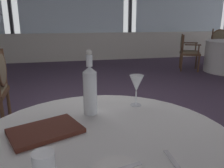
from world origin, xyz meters
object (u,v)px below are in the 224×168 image
(menu_book, at_px, (46,131))
(dining_chair_1_2, at_px, (220,44))
(wine_glass, at_px, (136,84))
(dining_chair_1_3, at_px, (187,49))
(water_tumbler, at_px, (44,164))
(water_bottle, at_px, (90,89))

(menu_book, xyz_separation_m, dining_chair_1_2, (4.46, 4.71, -0.19))
(wine_glass, bearing_deg, dining_chair_1_3, 56.31)
(wine_glass, relative_size, dining_chair_1_2, 0.18)
(water_tumbler, height_order, menu_book, water_tumbler)
(water_bottle, xyz_separation_m, dining_chair_1_2, (4.23, 4.53, -0.32))
(water_bottle, height_order, water_tumbler, water_bottle)
(water_bottle, xyz_separation_m, dining_chair_1_3, (2.92, 4.03, -0.37))
(dining_chair_1_3, bearing_deg, wine_glass, -99.45)
(water_tumbler, bearing_deg, water_bottle, 66.19)
(wine_glass, height_order, dining_chair_1_3, wine_glass)
(water_tumbler, distance_m, dining_chair_1_3, 5.49)
(water_tumbler, bearing_deg, menu_book, 92.86)
(dining_chair_1_2, bearing_deg, menu_book, -19.20)
(water_bottle, xyz_separation_m, menu_book, (-0.23, -0.17, -0.13))
(water_tumbler, xyz_separation_m, menu_book, (-0.02, 0.30, -0.03))
(water_bottle, height_order, wine_glass, water_bottle)
(water_tumbler, bearing_deg, dining_chair_1_3, 55.21)
(water_bottle, distance_m, wine_glass, 0.28)
(menu_book, bearing_deg, water_tumbler, -109.91)
(water_bottle, distance_m, water_tumbler, 0.53)
(menu_book, bearing_deg, wine_glass, 2.64)
(water_bottle, xyz_separation_m, wine_glass, (0.28, 0.06, -0.01))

